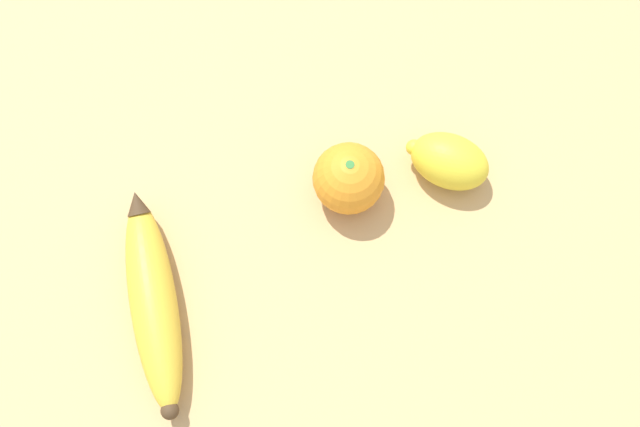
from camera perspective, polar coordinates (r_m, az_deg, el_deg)
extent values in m
plane|color=tan|center=(0.74, -3.94, -0.30)|extent=(3.00, 3.00, 0.00)
ellipsoid|color=gold|center=(0.71, -12.58, -6.63)|extent=(0.14, 0.20, 0.04)
cone|color=#47331E|center=(0.74, -13.77, 0.77)|extent=(0.03, 0.04, 0.03)
sphere|color=#47331E|center=(0.70, -11.37, -14.50)|extent=(0.02, 0.02, 0.02)
sphere|color=orange|center=(0.72, 2.20, 2.69)|extent=(0.07, 0.07, 0.07)
cylinder|color=#337A33|center=(0.69, 2.30, 3.69)|extent=(0.01, 0.01, 0.00)
ellipsoid|color=yellow|center=(0.74, 9.85, 3.94)|extent=(0.08, 0.06, 0.05)
sphere|color=yellow|center=(0.74, 7.17, 5.02)|extent=(0.02, 0.02, 0.02)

